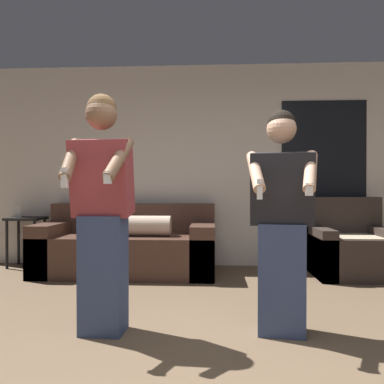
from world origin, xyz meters
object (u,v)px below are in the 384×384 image
at_px(couch, 128,247).
at_px(person_right, 281,222).
at_px(armchair, 350,249).
at_px(person_left, 102,211).
at_px(side_table, 26,227).

height_order(couch, person_right, person_right).
relative_size(armchair, person_left, 0.54).
relative_size(side_table, person_left, 0.47).
distance_m(person_left, person_right, 1.28).
height_order(side_table, person_right, person_right).
bearing_deg(armchair, person_left, -141.49).
distance_m(side_table, person_right, 3.66).
height_order(armchair, side_table, armchair).
bearing_deg(couch, armchair, 0.02).
bearing_deg(couch, person_right, -50.56).
height_order(couch, side_table, couch).
bearing_deg(side_table, person_right, -35.72).
height_order(couch, person_left, person_left).
relative_size(side_table, person_right, 0.51).
xyz_separation_m(side_table, person_right, (2.96, -2.13, 0.27)).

